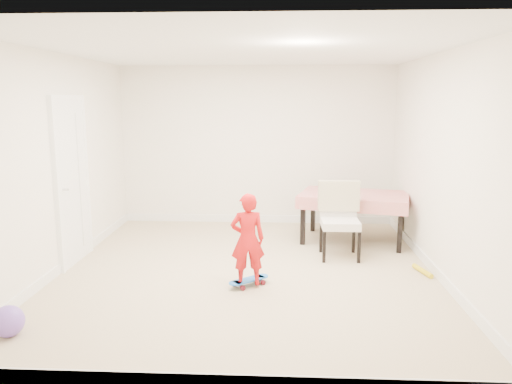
{
  "coord_description": "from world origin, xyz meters",
  "views": [
    {
      "loc": [
        0.4,
        -5.75,
        2.06
      ],
      "look_at": [
        0.1,
        0.2,
        0.95
      ],
      "focal_mm": 35.0,
      "sensor_mm": 36.0,
      "label": 1
    }
  ],
  "objects_px": {
    "dining_table": "(353,217)",
    "skateboard": "(249,282)",
    "child": "(248,243)",
    "dining_chair": "(340,221)",
    "balloon": "(8,321)"
  },
  "relations": [
    {
      "from": "dining_table",
      "to": "skateboard",
      "type": "height_order",
      "value": "dining_table"
    },
    {
      "from": "dining_table",
      "to": "child",
      "type": "height_order",
      "value": "child"
    },
    {
      "from": "dining_chair",
      "to": "dining_table",
      "type": "bearing_deg",
      "value": 69.14
    },
    {
      "from": "dining_table",
      "to": "child",
      "type": "bearing_deg",
      "value": -112.27
    },
    {
      "from": "skateboard",
      "to": "balloon",
      "type": "height_order",
      "value": "balloon"
    },
    {
      "from": "dining_table",
      "to": "skateboard",
      "type": "xyz_separation_m",
      "value": [
        -1.41,
        -1.87,
        -0.32
      ]
    },
    {
      "from": "dining_table",
      "to": "skateboard",
      "type": "distance_m",
      "value": 2.36
    },
    {
      "from": "child",
      "to": "dining_chair",
      "type": "bearing_deg",
      "value": -144.71
    },
    {
      "from": "dining_table",
      "to": "child",
      "type": "distance_m",
      "value": 2.39
    },
    {
      "from": "dining_table",
      "to": "balloon",
      "type": "height_order",
      "value": "dining_table"
    },
    {
      "from": "dining_table",
      "to": "dining_chair",
      "type": "xyz_separation_m",
      "value": [
        -0.29,
        -0.79,
        0.14
      ]
    },
    {
      "from": "skateboard",
      "to": "dining_chair",
      "type": "bearing_deg",
      "value": 4.08
    },
    {
      "from": "dining_table",
      "to": "balloon",
      "type": "xyz_separation_m",
      "value": [
        -3.45,
        -3.18,
        -0.22
      ]
    },
    {
      "from": "dining_table",
      "to": "dining_chair",
      "type": "bearing_deg",
      "value": -95.68
    },
    {
      "from": "child",
      "to": "balloon",
      "type": "relative_size",
      "value": 3.68
    }
  ]
}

